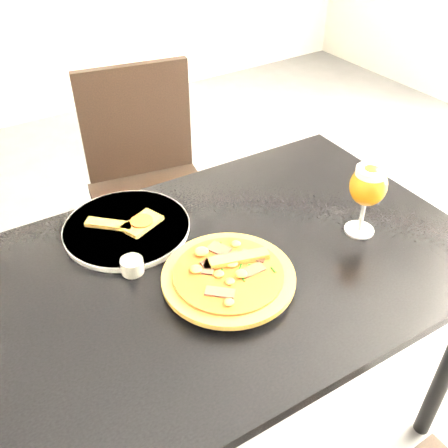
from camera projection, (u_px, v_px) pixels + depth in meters
dining_table at (233, 284)px, 1.28m from camera, size 1.23×0.84×0.75m
chair_far at (150, 185)px, 1.90m from camera, size 0.51×0.51×0.94m
plate_main at (230, 278)px, 1.16m from camera, size 0.37×0.37×0.02m
pizza at (229, 275)px, 1.14m from camera, size 0.31×0.31×0.03m
plate_second at (127, 228)px, 1.31m from camera, size 0.39×0.39×0.02m
crust_scraps at (131, 223)px, 1.30m from camera, size 0.19×0.15×0.01m
loose_crust at (194, 262)px, 1.21m from camera, size 0.11×0.04×0.01m
sauce_cup at (132, 265)px, 1.18m from camera, size 0.05×0.05×0.04m
beer_glass at (368, 186)px, 1.23m from camera, size 0.09×0.09×0.19m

